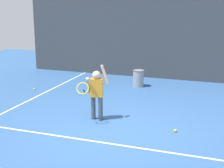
% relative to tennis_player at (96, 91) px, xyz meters
% --- Properties ---
extents(ground_plane, '(20.00, 20.00, 0.00)m').
position_rel_tennis_player_xyz_m(ground_plane, '(0.59, -0.65, -0.73)').
color(ground_plane, '#335B93').
extents(court_line_baseline, '(9.00, 0.05, 0.00)m').
position_rel_tennis_player_xyz_m(court_line_baseline, '(0.59, -1.19, -0.72)').
color(court_line_baseline, white).
rests_on(court_line_baseline, ground).
extents(court_line_sideline, '(0.05, 9.00, 0.00)m').
position_rel_tennis_player_xyz_m(court_line_sideline, '(-2.44, 0.35, -0.72)').
color(court_line_sideline, white).
rests_on(court_line_sideline, ground).
extents(back_fence_windscreen, '(10.57, 0.08, 3.07)m').
position_rel_tennis_player_xyz_m(back_fence_windscreen, '(0.59, 4.85, 0.81)').
color(back_fence_windscreen, '#383D42').
rests_on(back_fence_windscreen, ground).
extents(fence_post_0, '(0.09, 0.09, 3.22)m').
position_rel_tennis_player_xyz_m(fence_post_0, '(-4.54, 4.91, 0.89)').
color(fence_post_0, slate).
rests_on(fence_post_0, ground).
extents(fence_post_1, '(0.09, 0.09, 3.22)m').
position_rel_tennis_player_xyz_m(fence_post_1, '(-1.97, 4.91, 0.89)').
color(fence_post_1, slate).
rests_on(fence_post_1, ground).
extents(fence_post_2, '(0.09, 0.09, 3.22)m').
position_rel_tennis_player_xyz_m(fence_post_2, '(0.59, 4.91, 0.89)').
color(fence_post_2, slate).
rests_on(fence_post_2, ground).
extents(tennis_player, '(0.60, 0.71, 1.35)m').
position_rel_tennis_player_xyz_m(tennis_player, '(0.00, 0.00, 0.00)').
color(tennis_player, '#3F4C59').
rests_on(tennis_player, ground).
extents(ball_hopper, '(0.38, 0.38, 0.56)m').
position_rel_tennis_player_xyz_m(ball_hopper, '(0.13, 3.42, -0.44)').
color(ball_hopper, gray).
rests_on(ball_hopper, ground).
extents(tennis_ball_0, '(0.07, 0.07, 0.07)m').
position_rel_tennis_player_xyz_m(tennis_ball_0, '(-2.91, 1.85, -0.69)').
color(tennis_ball_0, '#CCE033').
rests_on(tennis_ball_0, ground).
extents(tennis_ball_1, '(0.07, 0.07, 0.07)m').
position_rel_tennis_player_xyz_m(tennis_ball_1, '(-1.11, 3.36, -0.69)').
color(tennis_ball_1, '#CCE033').
rests_on(tennis_ball_1, ground).
extents(tennis_ball_5, '(0.07, 0.07, 0.07)m').
position_rel_tennis_player_xyz_m(tennis_ball_5, '(1.93, -0.14, -0.69)').
color(tennis_ball_5, '#CCE033').
rests_on(tennis_ball_5, ground).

